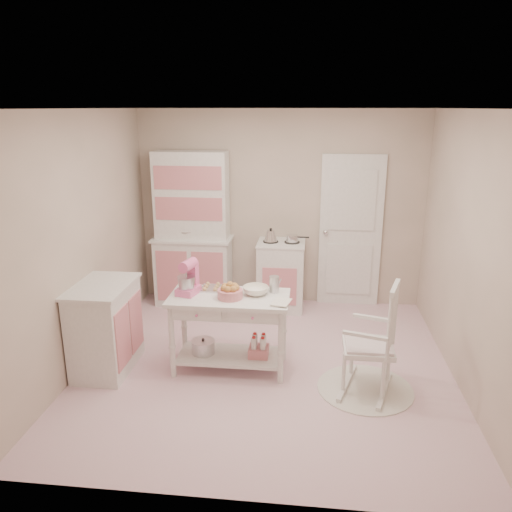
{
  "coord_description": "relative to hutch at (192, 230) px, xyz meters",
  "views": [
    {
      "loc": [
        0.41,
        -4.69,
        2.61
      ],
      "look_at": [
        -0.16,
        0.41,
        1.08
      ],
      "focal_mm": 35.0,
      "sensor_mm": 36.0,
      "label": 1
    }
  ],
  "objects": [
    {
      "name": "room_shell",
      "position": [
        1.16,
        -1.66,
        0.61
      ],
      "size": [
        3.84,
        3.84,
        2.62
      ],
      "color": "pink",
      "rests_on": "ground"
    },
    {
      "name": "door",
      "position": [
        2.11,
        0.21,
        -0.02
      ],
      "size": [
        0.82,
        0.05,
        2.04
      ],
      "primitive_type": "cube",
      "color": "white",
      "rests_on": "ground"
    },
    {
      "name": "hutch",
      "position": [
        0.0,
        0.0,
        0.0
      ],
      "size": [
        1.06,
        0.5,
        2.08
      ],
      "primitive_type": "cube",
      "color": "white",
      "rests_on": "ground"
    },
    {
      "name": "stove",
      "position": [
        1.2,
        -0.05,
        -0.58
      ],
      "size": [
        0.62,
        0.57,
        0.92
      ],
      "primitive_type": "cube",
      "color": "white",
      "rests_on": "ground"
    },
    {
      "name": "base_cabinet",
      "position": [
        -0.47,
        -1.89,
        -0.58
      ],
      "size": [
        0.54,
        0.84,
        0.92
      ],
      "primitive_type": "cube",
      "color": "white",
      "rests_on": "ground"
    },
    {
      "name": "lace_rug",
      "position": [
        2.15,
        -2.02,
        -1.03
      ],
      "size": [
        0.92,
        0.92,
        0.01
      ],
      "primitive_type": "cylinder",
      "color": "white",
      "rests_on": "ground"
    },
    {
      "name": "rocking_chair",
      "position": [
        2.15,
        -2.02,
        -0.49
      ],
      "size": [
        0.66,
        0.83,
        1.1
      ],
      "primitive_type": "cube",
      "rotation": [
        0.0,
        0.0,
        -0.29
      ],
      "color": "white",
      "rests_on": "ground"
    },
    {
      "name": "work_table",
      "position": [
        0.78,
        -1.75,
        -0.64
      ],
      "size": [
        1.2,
        0.6,
        0.8
      ],
      "primitive_type": "cube",
      "color": "white",
      "rests_on": "ground"
    },
    {
      "name": "stand_mixer",
      "position": [
        0.36,
        -1.73,
        -0.07
      ],
      "size": [
        0.26,
        0.32,
        0.34
      ],
      "primitive_type": "cube",
      "rotation": [
        0.0,
        0.0,
        -0.26
      ],
      "color": "pink",
      "rests_on": "work_table"
    },
    {
      "name": "cookie_tray",
      "position": [
        0.63,
        -1.57,
        -0.23
      ],
      "size": [
        0.34,
        0.24,
        0.02
      ],
      "primitive_type": "cube",
      "color": "silver",
      "rests_on": "work_table"
    },
    {
      "name": "bread_basket",
      "position": [
        0.8,
        -1.8,
        -0.19
      ],
      "size": [
        0.25,
        0.25,
        0.09
      ],
      "primitive_type": "cylinder",
      "color": "#D87C85",
      "rests_on": "work_table"
    },
    {
      "name": "mixing_bowl",
      "position": [
        1.04,
        -1.67,
        -0.2
      ],
      "size": [
        0.26,
        0.26,
        0.08
      ],
      "primitive_type": "imported",
      "color": "white",
      "rests_on": "work_table"
    },
    {
      "name": "metal_pitcher",
      "position": [
        1.22,
        -1.59,
        -0.16
      ],
      "size": [
        0.1,
        0.1,
        0.17
      ],
      "primitive_type": "cylinder",
      "color": "silver",
      "rests_on": "work_table"
    },
    {
      "name": "recipe_book",
      "position": [
        1.23,
        -1.87,
        -0.23
      ],
      "size": [
        0.21,
        0.25,
        0.02
      ],
      "primitive_type": "imported",
      "rotation": [
        0.0,
        0.0,
        -0.22
      ],
      "color": "white",
      "rests_on": "work_table"
    }
  ]
}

